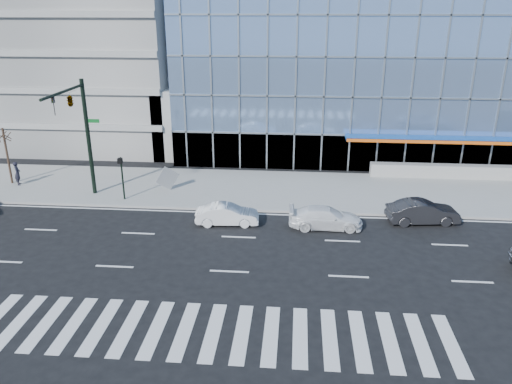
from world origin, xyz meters
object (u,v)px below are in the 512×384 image
traffic_signal (76,113)px  ped_signal_post (122,172)px  dark_sedan (423,212)px  pedestrian (17,173)px  white_sedan (227,214)px  white_suv (326,218)px  street_tree_near (4,136)px  tilted_panel (168,178)px

traffic_signal → ped_signal_post: traffic_signal is taller
dark_sedan → pedestrian: pedestrian is taller
white_sedan → white_suv: bearing=-94.0°
traffic_signal → dark_sedan: 22.81m
traffic_signal → ped_signal_post: bearing=8.5°
street_tree_near → dark_sedan: size_ratio=0.97×
traffic_signal → tilted_panel: bearing=25.4°
traffic_signal → white_suv: size_ratio=1.80×
white_suv → white_sedan: (-6.00, 0.00, -0.01)m
traffic_signal → white_suv: traffic_signal is taller
traffic_signal → street_tree_near: traffic_signal is taller
traffic_signal → pedestrian: traffic_signal is taller
ped_signal_post → pedestrian: size_ratio=1.70×
white_suv → dark_sedan: (6.00, 1.20, 0.08)m
traffic_signal → white_suv: bearing=-9.8°
white_suv → dark_sedan: dark_sedan is taller
street_tree_near → white_sedan: bearing=-18.4°
ped_signal_post → white_sedan: bearing=-22.5°
traffic_signal → white_sedan: 11.84m
ped_signal_post → tilted_panel: 3.46m
white_suv → tilted_panel: size_ratio=3.42×
ped_signal_post → white_sedan: ped_signal_post is taller
dark_sedan → tilted_panel: bearing=69.9°
traffic_signal → dark_sedan: (22.09, -1.57, -5.44)m
street_tree_near → white_suv: 23.99m
white_suv → pedestrian: (-22.37, 5.39, 0.39)m
pedestrian → white_suv: bearing=-125.9°
street_tree_near → white_sedan: (17.09, -5.70, -3.14)m
ped_signal_post → white_suv: ped_signal_post is taller
street_tree_near → pedestrian: 2.86m
ped_signal_post → white_suv: 14.03m
traffic_signal → white_sedan: bearing=-15.3°
pedestrian → dark_sedan: bearing=-120.7°
tilted_panel → street_tree_near: bearing=144.0°
pedestrian → ped_signal_post: bearing=-126.7°
street_tree_near → dark_sedan: bearing=-8.8°
white_suv → traffic_signal: bearing=78.5°
white_suv → white_sedan: white_suv is taller
ped_signal_post → tilted_panel: (2.58, 2.04, -1.08)m
street_tree_near → pedestrian: (0.72, -0.31, -2.75)m
traffic_signal → street_tree_near: bearing=157.3°
street_tree_near → tilted_panel: (12.08, -0.52, -2.72)m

